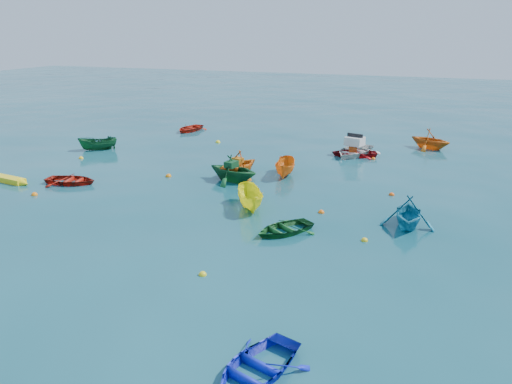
% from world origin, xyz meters
% --- Properties ---
extents(ground, '(160.00, 160.00, 0.00)m').
position_xyz_m(ground, '(0.00, 0.00, 0.00)').
color(ground, '#0A3F4C').
rests_on(ground, ground).
extents(dinghy_blue_se, '(2.93, 3.49, 0.62)m').
position_xyz_m(dinghy_blue_se, '(4.91, -8.12, 0.00)').
color(dinghy_blue_se, '#0F20C5').
rests_on(dinghy_blue_se, ground).
extents(dinghy_orange_w, '(3.68, 3.93, 1.66)m').
position_xyz_m(dinghy_orange_w, '(-2.60, 8.71, 0.00)').
color(dinghy_orange_w, orange).
rests_on(dinghy_orange_w, ground).
extents(sampan_yellow_mid, '(2.53, 3.28, 1.20)m').
position_xyz_m(sampan_yellow_mid, '(0.24, 3.60, 0.00)').
color(sampan_yellow_mid, '#FFF316').
rests_on(sampan_yellow_mid, ground).
extents(dinghy_green_e, '(3.27, 3.45, 0.58)m').
position_xyz_m(dinghy_green_e, '(2.74, 1.22, 0.00)').
color(dinghy_green_e, '#135420').
rests_on(dinghy_green_e, ground).
extents(dinghy_cyan_se, '(2.69, 3.05, 1.51)m').
position_xyz_m(dinghy_cyan_se, '(7.78, 3.92, 0.00)').
color(dinghy_cyan_se, teal).
rests_on(dinghy_cyan_se, ground).
extents(dinghy_red_nw, '(3.29, 2.59, 0.62)m').
position_xyz_m(dinghy_red_nw, '(-11.06, 3.84, 0.00)').
color(dinghy_red_nw, '#A01A0D').
rests_on(dinghy_red_nw, ground).
extents(sampan_orange_n, '(1.60, 3.12, 1.15)m').
position_xyz_m(sampan_orange_n, '(0.12, 9.80, 0.00)').
color(sampan_orange_n, orange).
rests_on(sampan_orange_n, ground).
extents(dinghy_green_n, '(3.66, 3.33, 1.67)m').
position_xyz_m(dinghy_green_n, '(-2.43, 7.60, 0.00)').
color(dinghy_green_n, '#125124').
rests_on(dinghy_green_n, ground).
extents(dinghy_red_ne, '(3.65, 3.03, 0.65)m').
position_xyz_m(dinghy_red_ne, '(3.21, 16.17, 0.00)').
color(dinghy_red_ne, '#B20E13').
rests_on(dinghy_red_ne, ground).
extents(dinghy_red_far, '(2.59, 3.37, 0.65)m').
position_xyz_m(dinghy_red_far, '(-11.89, 20.15, 0.00)').
color(dinghy_red_far, red).
rests_on(dinghy_red_far, ground).
extents(dinghy_orange_far, '(3.90, 3.71, 1.60)m').
position_xyz_m(dinghy_orange_far, '(8.12, 20.42, 0.00)').
color(dinghy_orange_far, '#D36313').
rests_on(dinghy_orange_far, ground).
extents(sampan_green_far, '(2.86, 2.45, 1.07)m').
position_xyz_m(sampan_green_far, '(-14.90, 11.40, 0.00)').
color(sampan_green_far, '#135227').
rests_on(sampan_green_far, ground).
extents(kayak_yellow, '(4.16, 1.15, 0.42)m').
position_xyz_m(kayak_yellow, '(-15.21, 2.86, 0.00)').
color(kayak_yellow, yellow).
rests_on(kayak_yellow, ground).
extents(motorboat_white, '(3.94, 4.74, 1.45)m').
position_xyz_m(motorboat_white, '(3.15, 16.52, 0.00)').
color(motorboat_white, silver).
rests_on(motorboat_white, ground).
extents(tarp_orange_a, '(0.75, 0.67, 0.30)m').
position_xyz_m(tarp_orange_a, '(-2.59, 8.76, 0.98)').
color(tarp_orange_a, '#B66812').
rests_on(tarp_orange_a, dinghy_orange_w).
extents(tarp_green_b, '(0.71, 0.85, 0.36)m').
position_xyz_m(tarp_green_b, '(-2.53, 7.62, 1.01)').
color(tarp_green_b, '#11441F').
rests_on(tarp_green_b, dinghy_green_n).
extents(tarp_orange_b, '(0.68, 0.79, 0.33)m').
position_xyz_m(tarp_orange_b, '(3.11, 16.15, 0.49)').
color(tarp_orange_b, '#B04012').
rests_on(tarp_orange_b, dinghy_red_ne).
extents(buoy_or_a, '(0.34, 0.34, 0.34)m').
position_xyz_m(buoy_or_a, '(-11.48, 1.42, 0.00)').
color(buoy_or_a, orange).
rests_on(buoy_or_a, ground).
extents(buoy_ye_a, '(0.30, 0.30, 0.30)m').
position_xyz_m(buoy_ye_a, '(1.15, -3.66, 0.00)').
color(buoy_ye_a, yellow).
rests_on(buoy_ye_a, ground).
extents(buoy_or_b, '(0.31, 0.31, 0.31)m').
position_xyz_m(buoy_or_b, '(3.71, 4.21, 0.00)').
color(buoy_or_b, orange).
rests_on(buoy_or_b, ground).
extents(buoy_ye_b, '(0.32, 0.32, 0.32)m').
position_xyz_m(buoy_ye_b, '(-14.39, 8.83, 0.00)').
color(buoy_ye_b, yellow).
rests_on(buoy_ye_b, ground).
extents(buoy_or_c, '(0.36, 0.36, 0.36)m').
position_xyz_m(buoy_or_c, '(-6.47, 7.07, 0.00)').
color(buoy_or_c, orange).
rests_on(buoy_or_c, ground).
extents(buoy_ye_c, '(0.29, 0.29, 0.29)m').
position_xyz_m(buoy_ye_c, '(6.23, 1.54, 0.00)').
color(buoy_ye_c, gold).
rests_on(buoy_ye_c, ground).
extents(buoy_or_d, '(0.31, 0.31, 0.31)m').
position_xyz_m(buoy_or_d, '(6.65, 8.20, 0.00)').
color(buoy_or_d, '#EA500C').
rests_on(buoy_or_d, ground).
extents(buoy_ye_d, '(0.39, 0.39, 0.39)m').
position_xyz_m(buoy_ye_d, '(-7.62, 16.78, 0.00)').
color(buoy_ye_d, yellow).
rests_on(buoy_ye_d, ground).
extents(buoy_or_e, '(0.30, 0.30, 0.30)m').
position_xyz_m(buoy_or_e, '(4.63, 15.74, 0.00)').
color(buoy_or_e, '#DA5D0B').
rests_on(buoy_or_e, ground).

